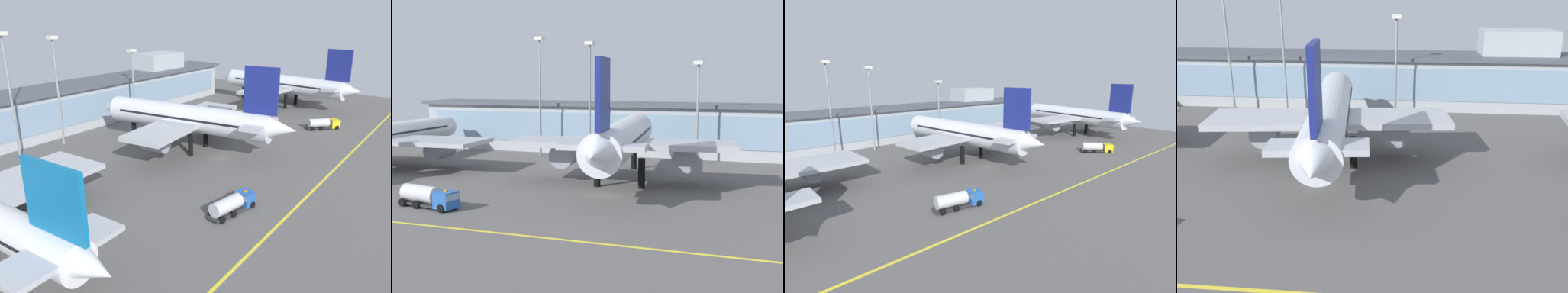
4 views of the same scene
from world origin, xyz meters
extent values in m
plane|color=#5B5956|center=(0.00, 0.00, 0.00)|extent=(180.00, 180.00, 0.00)
cube|color=yellow|center=(0.00, -22.00, 0.01)|extent=(144.00, 0.50, 0.01)
cube|color=#ADB2B7|center=(0.00, 46.06, 5.44)|extent=(116.86, 12.00, 10.88)
cube|color=#84A3BC|center=(0.00, 40.01, 5.99)|extent=(112.19, 0.20, 6.97)
cube|color=#4C515B|center=(0.00, 46.06, 11.28)|extent=(119.86, 14.00, 0.80)
cube|color=#ADB2B7|center=(35.06, 48.06, 13.88)|extent=(16.00, 10.00, 6.00)
cylinder|color=black|center=(-2.89, 6.15, 2.37)|extent=(1.10, 1.10, 4.73)
cylinder|color=black|center=(4.16, 6.99, 2.37)|extent=(1.10, 1.10, 4.73)
cylinder|color=black|center=(-1.50, 24.54, 2.37)|extent=(1.10, 1.10, 4.73)
cylinder|color=silver|center=(0.26, 9.70, 7.39)|extent=(10.52, 39.76, 5.92)
cone|color=silver|center=(-2.27, 30.99, 7.39)|extent=(6.21, 5.95, 5.62)
cone|color=silver|center=(2.83, -11.89, 7.84)|extent=(5.76, 7.06, 5.03)
cube|color=#84A3BC|center=(-1.87, 27.67, 8.43)|extent=(4.89, 4.64, 1.77)
cube|color=black|center=(0.26, 9.70, 7.84)|extent=(9.84, 33.52, 0.47)
cube|color=#B7BAC1|center=(0.26, 9.70, 6.65)|extent=(36.92, 13.64, 0.95)
cylinder|color=#999EA8|center=(-9.93, 9.91, 4.32)|extent=(4.72, 5.57, 4.14)
cylinder|color=#999EA8|center=(10.12, 12.30, 4.32)|extent=(4.72, 5.57, 4.14)
cube|color=navy|center=(2.31, -7.49, 15.08)|extent=(1.54, 7.12, 9.46)
cube|color=#B7BAC1|center=(2.31, -7.49, 8.28)|extent=(11.97, 5.66, 0.76)
cylinder|color=gray|center=(8.99, 34.52, 9.95)|extent=(0.44, 0.44, 19.90)
cube|color=silver|center=(8.99, 34.52, 20.25)|extent=(1.80, 1.80, 0.70)
cylinder|color=gray|center=(-25.64, 35.19, 12.78)|extent=(0.44, 0.44, 25.57)
cylinder|color=gray|center=(-14.14, 35.59, 12.14)|extent=(0.44, 0.44, 24.28)
camera|label=1|loc=(-67.00, -41.61, 29.54)|focal=35.64mm
camera|label=2|loc=(22.86, -72.90, 16.95)|focal=48.80mm
camera|label=3|loc=(-49.42, -54.39, 22.80)|focal=28.12mm
camera|label=4|loc=(12.92, -52.38, 24.64)|focal=39.93mm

